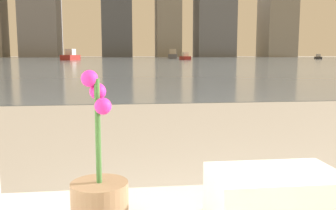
% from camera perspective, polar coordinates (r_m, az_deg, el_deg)
% --- Properties ---
extents(potted_orchid, '(0.13, 0.13, 0.34)m').
position_cam_1_polar(potted_orchid, '(0.87, -10.40, -12.98)').
color(potted_orchid, '#8C6B4C').
rests_on(potted_orchid, bathtub).
extents(towel_stack, '(0.29, 0.19, 0.12)m').
position_cam_1_polar(towel_stack, '(0.89, 15.98, -13.41)').
color(towel_stack, white).
rests_on(towel_stack, bathtub).
extents(harbor_water, '(180.00, 110.00, 0.01)m').
position_cam_1_polar(harbor_water, '(61.91, -6.60, 6.85)').
color(harbor_water, slate).
rests_on(harbor_water, ground_plane).
extents(harbor_boat_0, '(2.57, 4.78, 1.70)m').
position_cam_1_polar(harbor_boat_0, '(59.41, -14.63, 7.20)').
color(harbor_boat_0, maroon).
rests_on(harbor_boat_0, harbor_water).
extents(harbor_boat_2, '(2.59, 5.51, 1.99)m').
position_cam_1_polar(harbor_boat_2, '(78.50, 0.73, 7.60)').
color(harbor_boat_2, '#4C4C51').
rests_on(harbor_boat_2, harbor_water).
extents(harbor_boat_3, '(1.50, 3.35, 1.22)m').
position_cam_1_polar(harbor_boat_3, '(62.39, 2.62, 7.30)').
color(harbor_boat_3, maroon).
rests_on(harbor_boat_3, harbor_water).
extents(harbor_boat_5, '(1.56, 2.72, 0.96)m').
position_cam_1_polar(harbor_boat_5, '(76.63, 21.91, 6.77)').
color(harbor_boat_5, '#2D2D33').
rests_on(harbor_boat_5, harbor_water).
extents(skyline_tower_5, '(9.59, 11.36, 22.27)m').
position_cam_1_polar(skyline_tower_5, '(128.44, 16.30, 12.01)').
color(skyline_tower_5, gray).
rests_on(skyline_tower_5, ground_plane).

